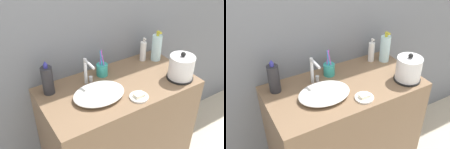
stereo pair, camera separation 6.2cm
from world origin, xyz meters
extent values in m
cube|color=slate|center=(0.00, 0.56, 1.30)|extent=(6.00, 0.04, 2.60)
cube|color=brown|center=(0.00, 0.27, 0.43)|extent=(1.04, 0.54, 0.87)
ellipsoid|color=white|center=(-0.17, 0.23, 0.89)|extent=(0.33, 0.25, 0.05)
cylinder|color=silver|center=(-0.17, 0.40, 0.96)|extent=(0.02, 0.02, 0.19)
cylinder|color=silver|center=(-0.17, 0.34, 1.05)|extent=(0.02, 0.12, 0.02)
cylinder|color=silver|center=(-0.14, 0.40, 0.89)|extent=(0.02, 0.02, 0.04)
cylinder|color=black|center=(0.40, 0.12, 0.88)|extent=(0.18, 0.18, 0.01)
cylinder|color=silver|center=(0.40, 0.12, 0.95)|extent=(0.17, 0.17, 0.17)
sphere|color=black|center=(0.40, 0.12, 1.05)|extent=(0.03, 0.03, 0.03)
cylinder|color=teal|center=(-0.03, 0.43, 0.91)|extent=(0.08, 0.08, 0.09)
cylinder|color=#338CE0|center=(-0.04, 0.42, 0.98)|extent=(0.02, 0.02, 0.16)
cylinder|color=#B24CCC|center=(-0.03, 0.42, 0.99)|extent=(0.04, 0.01, 0.16)
cylinder|color=#B24CCC|center=(-0.04, 0.45, 0.98)|extent=(0.04, 0.02, 0.15)
cylinder|color=white|center=(0.34, 0.45, 0.94)|extent=(0.05, 0.05, 0.15)
cylinder|color=white|center=(0.34, 0.45, 1.03)|extent=(0.01, 0.01, 0.02)
cube|color=white|center=(0.34, 0.45, 1.05)|extent=(0.01, 0.03, 0.01)
cylinder|color=silver|center=(0.43, 0.41, 0.97)|extent=(0.07, 0.07, 0.20)
cylinder|color=gold|center=(0.43, 0.41, 1.08)|extent=(0.02, 0.02, 0.02)
cube|color=gold|center=(0.43, 0.40, 1.10)|extent=(0.02, 0.04, 0.01)
cylinder|color=#28282D|center=(-0.42, 0.43, 0.96)|extent=(0.07, 0.07, 0.19)
cylinder|color=#333399|center=(-0.42, 0.43, 1.06)|extent=(0.03, 0.03, 0.02)
cone|color=#333399|center=(-0.42, 0.43, 1.09)|extent=(0.03, 0.03, 0.02)
cylinder|color=white|center=(0.03, 0.09, 0.88)|extent=(0.12, 0.12, 0.01)
cube|color=#EFE5C6|center=(0.03, 0.09, 0.89)|extent=(0.06, 0.04, 0.02)
camera|label=1|loc=(-0.78, -0.91, 1.87)|focal=42.00mm
camera|label=2|loc=(-0.73, -0.94, 1.87)|focal=42.00mm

